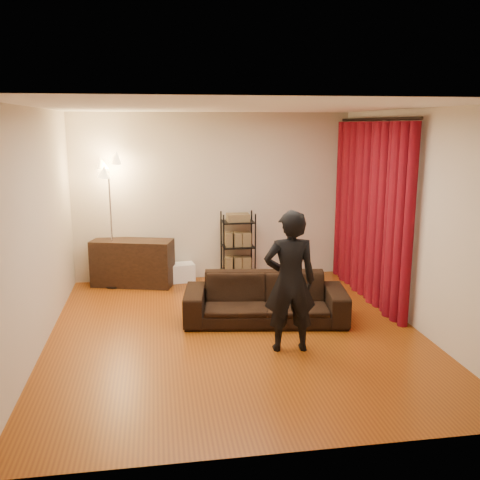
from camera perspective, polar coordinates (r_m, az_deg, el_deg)
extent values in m
plane|color=#82400D|center=(6.68, -0.45, -9.84)|extent=(5.00, 5.00, 0.00)
plane|color=white|center=(6.19, -0.50, 14.00)|extent=(5.00, 5.00, 0.00)
plane|color=beige|center=(8.75, -2.91, 4.60)|extent=(5.00, 0.00, 5.00)
plane|color=beige|center=(3.91, 4.98, -5.08)|extent=(5.00, 0.00, 5.00)
plane|color=beige|center=(6.37, -20.92, 0.93)|extent=(0.00, 5.00, 5.00)
plane|color=beige|center=(6.99, 18.11, 2.07)|extent=(0.00, 5.00, 5.00)
cylinder|color=black|center=(7.87, 14.29, 12.38)|extent=(0.04, 2.65, 0.04)
imported|color=black|center=(6.96, 2.72, -6.26)|extent=(2.17, 1.11, 0.61)
imported|color=black|center=(5.97, 5.34, -4.42)|extent=(0.61, 0.43, 1.61)
cube|color=black|center=(8.63, -11.37, -2.40)|extent=(1.34, 0.80, 0.73)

